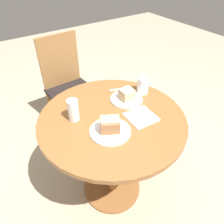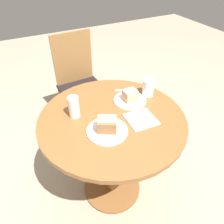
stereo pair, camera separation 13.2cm
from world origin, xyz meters
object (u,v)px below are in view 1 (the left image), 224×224
at_px(plate_near, 126,99).
at_px(cake_slice_near, 127,94).
at_px(cake_slice_far, 110,125).
at_px(chair, 69,86).
at_px(plate_far, 110,131).
at_px(glass_lemonade, 73,111).
at_px(glass_water, 143,86).

xyz_separation_m(plate_near, cake_slice_near, (-0.00, 0.00, 0.04)).
distance_m(cake_slice_near, cake_slice_far, 0.33).
distance_m(chair, cake_slice_far, 1.06).
bearing_deg(plate_far, glass_lemonade, 118.19).
relative_size(cake_slice_far, glass_water, 1.10).
bearing_deg(glass_lemonade, plate_far, -61.81).
xyz_separation_m(plate_near, glass_lemonade, (-0.38, 0.02, 0.06)).
bearing_deg(cake_slice_near, chair, 95.54).
xyz_separation_m(chair, cake_slice_near, (0.08, -0.80, 0.32)).
relative_size(cake_slice_far, glass_lemonade, 0.93).
bearing_deg(plate_near, cake_slice_near, 180.00).
height_order(chair, plate_near, chair).
relative_size(plate_far, cake_slice_far, 1.83).
relative_size(plate_near, plate_far, 0.93).
height_order(cake_slice_near, cake_slice_far, cake_slice_far).
bearing_deg(cake_slice_near, plate_far, -143.45).
xyz_separation_m(cake_slice_near, glass_water, (0.15, 0.01, 0.01)).
bearing_deg(glass_lemonade, cake_slice_near, -2.66).
bearing_deg(glass_lemonade, plate_near, -2.66).
height_order(cake_slice_near, glass_water, glass_water).
relative_size(chair, cake_slice_near, 10.92).
xyz_separation_m(plate_near, glass_water, (0.15, 0.01, 0.05)).
distance_m(chair, plate_far, 1.05).
height_order(cake_slice_far, glass_water, glass_water).
distance_m(glass_lemonade, glass_water, 0.53).
height_order(plate_far, cake_slice_near, cake_slice_near).
distance_m(chair, cake_slice_near, 0.86).
bearing_deg(plate_near, cake_slice_far, -143.45).
height_order(chair, cake_slice_near, chair).
xyz_separation_m(plate_far, glass_water, (0.42, 0.21, 0.05)).
bearing_deg(cake_slice_near, glass_lemonade, 177.34).
height_order(chair, plate_far, chair).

